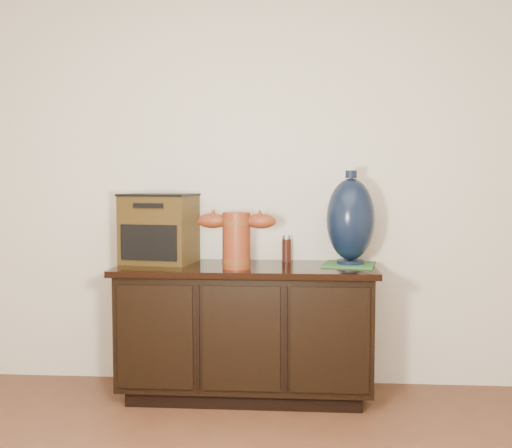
# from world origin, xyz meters

# --- Properties ---
(room) EXTENTS (5.00, 5.00, 5.00)m
(room) POSITION_xyz_m (0.00, 0.00, 1.30)
(room) COLOR #552F1D
(room) RESTS_ON ground
(sideboard) EXTENTS (1.46, 0.56, 0.75)m
(sideboard) POSITION_xyz_m (0.00, 2.23, 0.39)
(sideboard) COLOR black
(sideboard) RESTS_ON ground
(terracotta_vessel) EXTENTS (0.43, 0.17, 0.31)m
(terracotta_vessel) POSITION_xyz_m (-0.04, 2.11, 0.93)
(terracotta_vessel) COLOR maroon
(terracotta_vessel) RESTS_ON sideboard
(tv_radio) EXTENTS (0.45, 0.39, 0.41)m
(tv_radio) POSITION_xyz_m (-0.52, 2.32, 0.96)
(tv_radio) COLOR #3D2B0F
(tv_radio) RESTS_ON sideboard
(green_mat) EXTENTS (0.33, 0.33, 0.01)m
(green_mat) POSITION_xyz_m (0.59, 2.29, 0.76)
(green_mat) COLOR #31652D
(green_mat) RESTS_ON sideboard
(lamp_base) EXTENTS (0.32, 0.32, 0.53)m
(lamp_base) POSITION_xyz_m (0.59, 2.29, 1.02)
(lamp_base) COLOR black
(lamp_base) RESTS_ON green_mat
(spray_can) EXTENTS (0.05, 0.05, 0.16)m
(spray_can) POSITION_xyz_m (0.23, 2.42, 0.83)
(spray_can) COLOR #52180E
(spray_can) RESTS_ON sideboard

